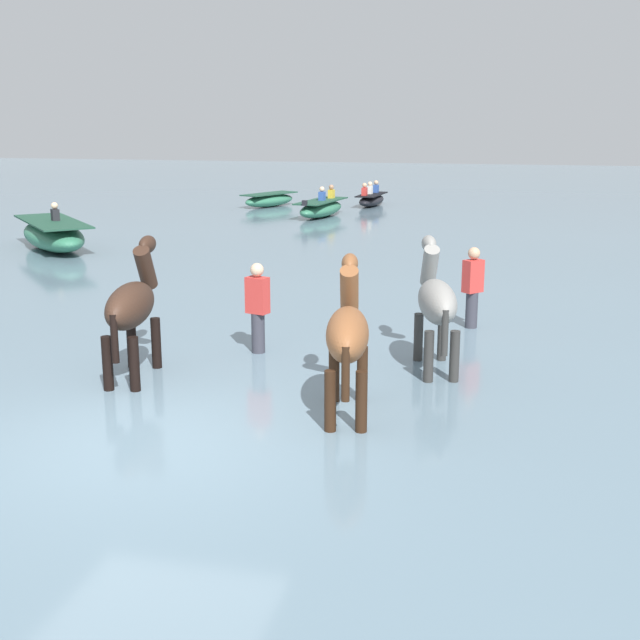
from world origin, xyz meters
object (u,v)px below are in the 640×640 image
boat_mid_channel (53,235)px  boat_near_starboard (321,208)px  boat_far_inshore (372,199)px  person_spectator_far (258,314)px  horse_flank_chestnut (348,336)px  horse_lead_grey (436,304)px  horse_trailing_dark_bay (132,308)px  boat_distant_east (269,200)px  person_onlooker_right (472,293)px

boat_mid_channel → boat_near_starboard: (5.21, 8.76, -0.08)m
boat_far_inshore → person_spectator_far: (1.94, -20.99, 0.33)m
boat_mid_channel → boat_far_inshore: size_ratio=1.47×
horse_flank_chestnut → boat_mid_channel: bearing=133.7°
horse_lead_grey → horse_flank_chestnut: (-0.83, -2.04, 0.01)m
boat_mid_channel → horse_flank_chestnut: bearing=-46.3°
boat_mid_channel → boat_near_starboard: 10.20m
horse_trailing_dark_bay → horse_flank_chestnut: (3.08, -0.75, -0.01)m
person_spectator_far → boat_mid_channel: bearing=135.0°
horse_lead_grey → horse_flank_chestnut: bearing=-112.1°
boat_mid_channel → boat_distant_east: bearing=77.9°
horse_lead_grey → boat_near_starboard: 18.15m
boat_far_inshore → boat_distant_east: boat_far_inshore is taller
boat_far_inshore → boat_distant_east: (-3.82, -1.18, -0.00)m
boat_near_starboard → horse_flank_chestnut: bearing=-75.9°
boat_distant_east → person_spectator_far: person_spectator_far is taller
boat_distant_east → person_spectator_far: (5.76, -19.81, 0.34)m
boat_mid_channel → boat_near_starboard: boat_mid_channel is taller
horse_flank_chestnut → boat_distant_east: 23.36m
boat_mid_channel → person_onlooker_right: person_onlooker_right is taller
boat_near_starboard → boat_distant_east: (-2.73, 2.81, -0.04)m
horse_lead_grey → boat_mid_channel: bearing=142.1°
horse_flank_chestnut → person_spectator_far: size_ratio=1.27×
boat_mid_channel → person_spectator_far: size_ratio=2.30×
horse_trailing_dark_bay → boat_mid_channel: size_ratio=0.56×
boat_near_starboard → person_spectator_far: size_ratio=1.99×
horse_flank_chestnut → person_spectator_far: (-1.82, 2.28, -0.35)m
boat_mid_channel → boat_far_inshore: boat_mid_channel is taller
horse_trailing_dark_bay → boat_distant_east: horse_trailing_dark_bay is taller
boat_distant_east → horse_lead_grey: bearing=-67.3°
boat_near_starboard → person_onlooker_right: size_ratio=1.99×
horse_lead_grey → boat_distant_east: size_ratio=0.75×
boat_far_inshore → person_onlooker_right: bearing=-75.2°
person_spectator_far → horse_flank_chestnut: bearing=-51.4°
horse_flank_chestnut → boat_far_inshore: bearing=99.2°
horse_lead_grey → horse_flank_chestnut: horse_flank_chestnut is taller
boat_mid_channel → person_onlooker_right: size_ratio=2.30×
horse_flank_chestnut → boat_distant_east: horse_flank_chestnut is taller
horse_flank_chestnut → boat_far_inshore: horse_flank_chestnut is taller
boat_mid_channel → boat_distant_east: 11.84m
person_spectator_far → person_onlooker_right: size_ratio=1.00×
horse_trailing_dark_bay → boat_far_inshore: size_ratio=0.82×
horse_lead_grey → person_spectator_far: bearing=175.0°
horse_flank_chestnut → boat_mid_channel: size_ratio=0.55×
horse_lead_grey → horse_trailing_dark_bay: bearing=-161.7°
horse_lead_grey → horse_trailing_dark_bay: horse_trailing_dark_bay is taller
person_spectator_far → person_onlooker_right: bearing=36.9°
boat_mid_channel → boat_far_inshore: 14.22m
boat_distant_east → person_onlooker_right: 19.62m
horse_lead_grey → boat_near_starboard: size_ratio=0.63×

